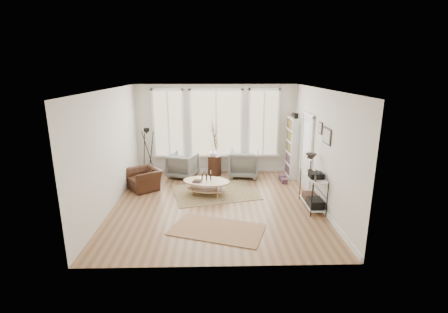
{
  "coord_description": "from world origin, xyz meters",
  "views": [
    {
      "loc": [
        -0.02,
        -7.76,
        3.36
      ],
      "look_at": [
        0.2,
        0.6,
        1.1
      ],
      "focal_mm": 26.0,
      "sensor_mm": 36.0,
      "label": 1
    }
  ],
  "objects_px": {
    "armchair_right": "(244,163)",
    "accent_chair": "(144,179)",
    "low_shelf": "(313,188)",
    "armchair_left": "(183,165)",
    "side_table": "(215,149)",
    "bookcase": "(293,147)",
    "coffee_table": "(206,184)"
  },
  "relations": [
    {
      "from": "bookcase",
      "to": "armchair_left",
      "type": "xyz_separation_m",
      "value": [
        -3.52,
        -0.03,
        -0.57
      ]
    },
    {
      "from": "low_shelf",
      "to": "armchair_left",
      "type": "height_order",
      "value": "low_shelf"
    },
    {
      "from": "low_shelf",
      "to": "armchair_left",
      "type": "bearing_deg",
      "value": 144.26
    },
    {
      "from": "accent_chair",
      "to": "bookcase",
      "type": "bearing_deg",
      "value": 66.79
    },
    {
      "from": "low_shelf",
      "to": "coffee_table",
      "type": "bearing_deg",
      "value": 160.74
    },
    {
      "from": "armchair_left",
      "to": "armchair_right",
      "type": "bearing_deg",
      "value": -159.21
    },
    {
      "from": "bookcase",
      "to": "armchair_right",
      "type": "xyz_separation_m",
      "value": [
        -1.55,
        -0.01,
        -0.53
      ]
    },
    {
      "from": "coffee_table",
      "to": "armchair_left",
      "type": "relative_size",
      "value": 1.71
    },
    {
      "from": "coffee_table",
      "to": "accent_chair",
      "type": "xyz_separation_m",
      "value": [
        -1.8,
        0.51,
        -0.02
      ]
    },
    {
      "from": "bookcase",
      "to": "low_shelf",
      "type": "xyz_separation_m",
      "value": [
        -0.06,
        -2.52,
        -0.44
      ]
    },
    {
      "from": "bookcase",
      "to": "accent_chair",
      "type": "bearing_deg",
      "value": -166.57
    },
    {
      "from": "armchair_right",
      "to": "accent_chair",
      "type": "height_order",
      "value": "armchair_right"
    },
    {
      "from": "coffee_table",
      "to": "accent_chair",
      "type": "bearing_deg",
      "value": 164.29
    },
    {
      "from": "coffee_table",
      "to": "armchair_right",
      "type": "height_order",
      "value": "armchair_right"
    },
    {
      "from": "coffee_table",
      "to": "bookcase",
      "type": "bearing_deg",
      "value": 30.24
    },
    {
      "from": "armchair_left",
      "to": "side_table",
      "type": "bearing_deg",
      "value": -149.43
    },
    {
      "from": "low_shelf",
      "to": "armchair_right",
      "type": "height_order",
      "value": "low_shelf"
    },
    {
      "from": "coffee_table",
      "to": "side_table",
      "type": "distance_m",
      "value": 1.85
    },
    {
      "from": "side_table",
      "to": "coffee_table",
      "type": "bearing_deg",
      "value": -97.46
    },
    {
      "from": "armchair_right",
      "to": "bookcase",
      "type": "bearing_deg",
      "value": -171.35
    },
    {
      "from": "armchair_right",
      "to": "accent_chair",
      "type": "relative_size",
      "value": 1.04
    },
    {
      "from": "low_shelf",
      "to": "armchair_right",
      "type": "distance_m",
      "value": 2.92
    },
    {
      "from": "bookcase",
      "to": "accent_chair",
      "type": "relative_size",
      "value": 2.27
    },
    {
      "from": "low_shelf",
      "to": "armchair_left",
      "type": "relative_size",
      "value": 1.54
    },
    {
      "from": "bookcase",
      "to": "low_shelf",
      "type": "distance_m",
      "value": 2.56
    },
    {
      "from": "low_shelf",
      "to": "side_table",
      "type": "bearing_deg",
      "value": 132.32
    },
    {
      "from": "bookcase",
      "to": "coffee_table",
      "type": "xyz_separation_m",
      "value": [
        -2.72,
        -1.59,
        -0.64
      ]
    },
    {
      "from": "bookcase",
      "to": "accent_chair",
      "type": "distance_m",
      "value": 4.7
    },
    {
      "from": "bookcase",
      "to": "armchair_left",
      "type": "relative_size",
      "value": 2.43
    },
    {
      "from": "armchair_right",
      "to": "accent_chair",
      "type": "distance_m",
      "value": 3.17
    },
    {
      "from": "armchair_left",
      "to": "side_table",
      "type": "distance_m",
      "value": 1.15
    },
    {
      "from": "armchair_left",
      "to": "accent_chair",
      "type": "bearing_deg",
      "value": 66.37
    }
  ]
}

